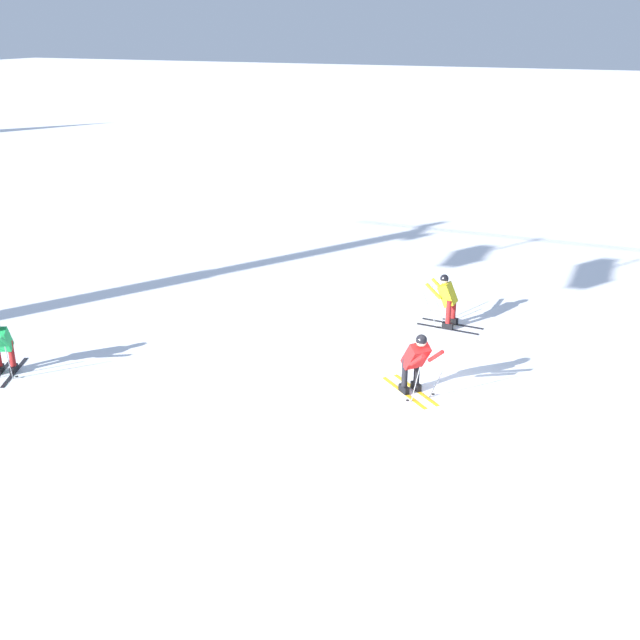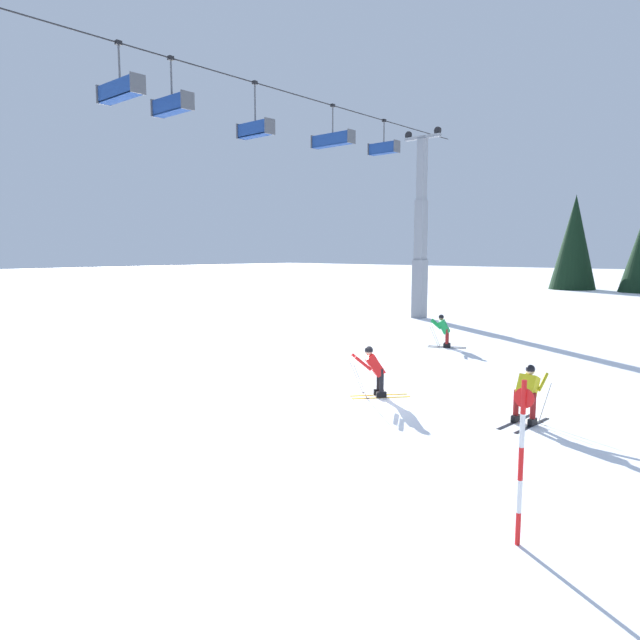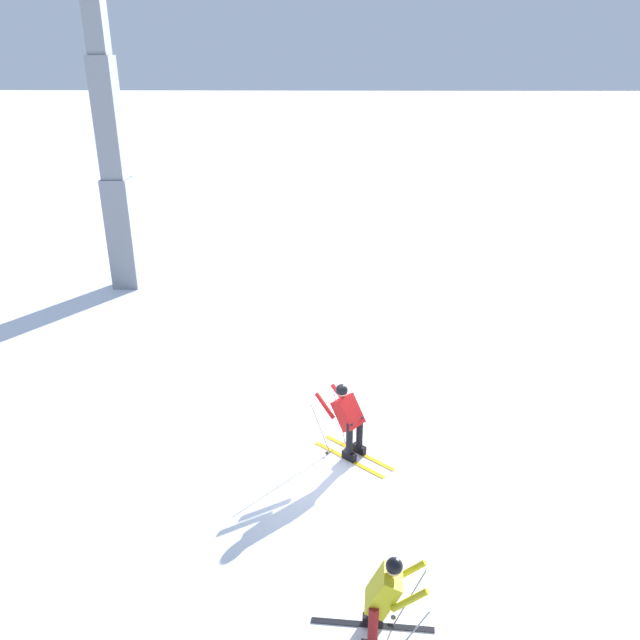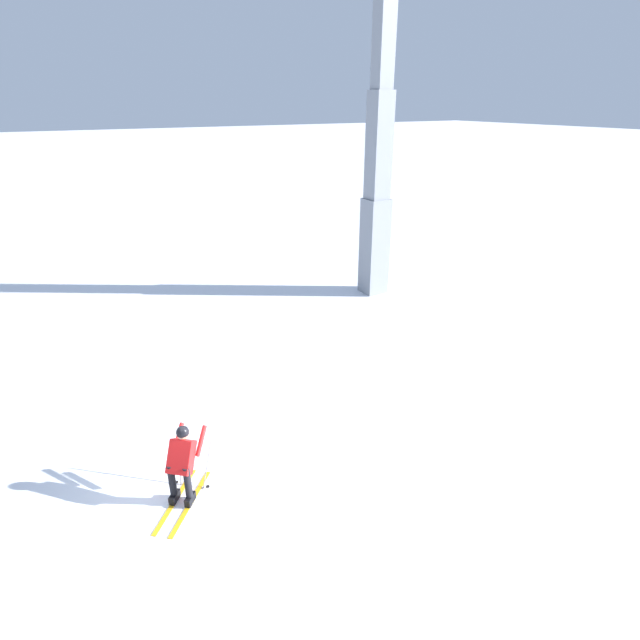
{
  "view_description": "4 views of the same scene",
  "coord_description": "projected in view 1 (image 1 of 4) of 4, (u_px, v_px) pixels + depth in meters",
  "views": [
    {
      "loc": [
        -3.6,
        13.72,
        7.41
      ],
      "look_at": [
        1.11,
        2.86,
        2.8
      ],
      "focal_mm": 42.93,
      "sensor_mm": 36.0,
      "label": 1
    },
    {
      "loc": [
        -12.4,
        -9.78,
        4.07
      ],
      "look_at": [
        0.14,
        1.32,
        2.05
      ],
      "focal_mm": 32.18,
      "sensor_mm": 36.0,
      "label": 2
    },
    {
      "loc": [
        0.15,
        -10.57,
        7.12
      ],
      "look_at": [
        -0.21,
        1.38,
        1.99
      ],
      "focal_mm": 34.87,
      "sensor_mm": 36.0,
      "label": 3
    },
    {
      "loc": [
        7.86,
        -1.84,
        6.83
      ],
      "look_at": [
        0.38,
        2.38,
        2.99
      ],
      "focal_mm": 27.87,
      "sensor_mm": 36.0,
      "label": 4
    }
  ],
  "objects": [
    {
      "name": "skier_distant_downhill",
      "position": [
        0.0,
        343.0,
        16.94
      ],
      "size": [
        1.13,
        1.61,
        1.51
      ],
      "color": "black",
      "rests_on": "ground_plane"
    },
    {
      "name": "skier_distant_uphill",
      "position": [
        447.0,
        298.0,
        19.76
      ],
      "size": [
        1.7,
        0.73,
        1.5
      ],
      "color": "black",
      "rests_on": "ground_plane"
    },
    {
      "name": "ground_plane",
      "position": [
        424.0,
        408.0,
        15.76
      ],
      "size": [
        260.0,
        260.0,
        0.0
      ],
      "primitive_type": "plane",
      "color": "white"
    },
    {
      "name": "skier_carving_main",
      "position": [
        416.0,
        359.0,
        16.02
      ],
      "size": [
        1.62,
        1.49,
        1.58
      ],
      "color": "yellow",
      "rests_on": "ground_plane"
    }
  ]
}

